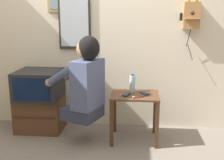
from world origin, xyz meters
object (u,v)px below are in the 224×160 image
(wall_mirror, at_px, (75,21))
(cell_phone_held, at_px, (126,95))
(water_bottle, at_px, (132,83))
(person, at_px, (86,80))
(wall_phone_antique, at_px, (191,15))
(cell_phone_spare, at_px, (144,93))
(toothbrush, at_px, (138,97))
(television, at_px, (39,84))

(wall_mirror, bearing_deg, cell_phone_held, -35.24)
(cell_phone_held, height_order, water_bottle, water_bottle)
(person, xyz_separation_m, water_bottle, (0.51, 0.24, -0.09))
(water_bottle, bearing_deg, wall_phone_antique, 22.21)
(cell_phone_held, distance_m, cell_phone_spare, 0.22)
(water_bottle, bearing_deg, wall_mirror, 156.73)
(water_bottle, xyz_separation_m, toothbrush, (0.06, -0.24, -0.09))
(television, bearing_deg, water_bottle, -3.60)
(toothbrush, bearing_deg, wall_mirror, 17.52)
(wall_phone_antique, relative_size, toothbrush, 5.58)
(water_bottle, bearing_deg, television, 176.40)
(wall_phone_antique, bearing_deg, person, -156.33)
(wall_mirror, bearing_deg, television, -149.66)
(cell_phone_spare, relative_size, water_bottle, 0.65)
(television, distance_m, wall_phone_antique, 2.02)
(wall_phone_antique, height_order, water_bottle, wall_phone_antique)
(cell_phone_spare, xyz_separation_m, toothbrush, (-0.08, -0.16, 0.00))
(cell_phone_spare, bearing_deg, television, 145.17)
(television, bearing_deg, person, -25.91)
(cell_phone_spare, height_order, water_bottle, water_bottle)
(person, xyz_separation_m, cell_phone_held, (0.44, 0.08, -0.18))
(toothbrush, bearing_deg, cell_phone_held, 21.07)
(person, relative_size, television, 1.76)
(television, distance_m, toothbrush, 1.26)
(wall_mirror, relative_size, toothbrush, 5.33)
(wall_phone_antique, bearing_deg, television, -173.67)
(wall_mirror, relative_size, water_bottle, 3.28)
(person, height_order, cell_phone_spare, person)
(television, height_order, water_bottle, television)
(television, bearing_deg, cell_phone_held, -12.00)
(television, distance_m, wall_mirror, 0.90)
(television, height_order, cell_phone_held, television)
(person, relative_size, water_bottle, 4.39)
(wall_phone_antique, xyz_separation_m, toothbrush, (-0.61, -0.51, -0.87))
(wall_mirror, distance_m, toothbrush, 1.26)
(person, xyz_separation_m, cell_phone_spare, (0.65, 0.16, -0.18))
(cell_phone_held, relative_size, cell_phone_spare, 1.00)
(wall_mirror, bearing_deg, wall_phone_antique, -1.67)
(person, height_order, toothbrush, person)
(person, xyz_separation_m, wall_mirror, (-0.23, 0.56, 0.62))
(toothbrush, bearing_deg, television, 37.93)
(television, relative_size, wall_mirror, 0.76)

